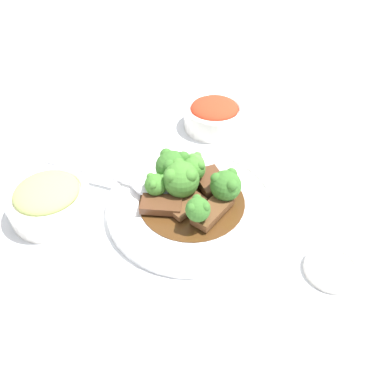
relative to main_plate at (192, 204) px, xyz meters
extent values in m
plane|color=silver|center=(0.00, 0.00, -0.01)|extent=(4.00, 4.00, 0.00)
cylinder|color=white|center=(0.00, 0.00, 0.00)|extent=(0.26, 0.26, 0.01)
torus|color=white|center=(0.00, 0.00, 0.00)|extent=(0.26, 0.26, 0.01)
cylinder|color=#4C2D14|center=(0.00, 0.00, 0.00)|extent=(0.16, 0.16, 0.00)
cube|color=#56331E|center=(-0.04, -0.01, 0.02)|extent=(0.05, 0.06, 0.01)
cube|color=brown|center=(0.02, 0.01, 0.01)|extent=(0.06, 0.04, 0.01)
cube|color=#56331E|center=(0.05, -0.01, 0.01)|extent=(0.07, 0.06, 0.01)
cube|color=brown|center=(-0.01, 0.04, 0.01)|extent=(0.08, 0.05, 0.01)
cylinder|color=#8EB756|center=(0.01, -0.02, 0.01)|extent=(0.02, 0.02, 0.01)
sphere|color=#427F2D|center=(0.01, -0.02, 0.04)|extent=(0.05, 0.05, 0.05)
sphere|color=#427F2D|center=(0.02, -0.02, 0.05)|extent=(0.02, 0.02, 0.02)
sphere|color=#427F2D|center=(0.00, -0.01, 0.05)|extent=(0.02, 0.02, 0.02)
sphere|color=#427F2D|center=(0.00, -0.03, 0.05)|extent=(0.02, 0.02, 0.02)
cylinder|color=#7FA84C|center=(0.00, -0.05, 0.01)|extent=(0.02, 0.02, 0.01)
sphere|color=#387028|center=(0.00, -0.05, 0.04)|extent=(0.05, 0.05, 0.05)
sphere|color=#387028|center=(0.01, -0.04, 0.05)|extent=(0.02, 0.02, 0.02)
sphere|color=#387028|center=(-0.02, -0.05, 0.05)|extent=(0.02, 0.02, 0.02)
sphere|color=#387028|center=(0.00, -0.07, 0.05)|extent=(0.02, 0.02, 0.02)
cylinder|color=#8EB756|center=(-0.04, 0.03, 0.01)|extent=(0.02, 0.02, 0.01)
sphere|color=#387028|center=(-0.04, 0.03, 0.03)|extent=(0.05, 0.05, 0.05)
sphere|color=#387028|center=(-0.04, 0.04, 0.05)|extent=(0.02, 0.02, 0.02)
sphere|color=#387028|center=(-0.05, 0.02, 0.05)|extent=(0.02, 0.02, 0.02)
sphere|color=#387028|center=(-0.03, 0.02, 0.05)|extent=(0.02, 0.02, 0.02)
cylinder|color=#7FA84C|center=(-0.02, -0.03, 0.02)|extent=(0.01, 0.01, 0.02)
sphere|color=#427F2D|center=(-0.02, -0.03, 0.04)|extent=(0.04, 0.04, 0.04)
sphere|color=#427F2D|center=(-0.03, -0.02, 0.05)|extent=(0.01, 0.01, 0.01)
sphere|color=#427F2D|center=(-0.03, -0.04, 0.05)|extent=(0.01, 0.01, 0.01)
sphere|color=#427F2D|center=(-0.01, -0.03, 0.05)|extent=(0.01, 0.01, 0.01)
cylinder|color=#8EB756|center=(0.04, -0.04, 0.01)|extent=(0.01, 0.01, 0.01)
sphere|color=#427F2D|center=(0.04, -0.04, 0.03)|extent=(0.03, 0.03, 0.03)
sphere|color=#427F2D|center=(0.03, -0.03, 0.04)|extent=(0.01, 0.01, 0.01)
sphere|color=#427F2D|center=(0.04, -0.05, 0.04)|extent=(0.01, 0.01, 0.01)
sphere|color=#427F2D|center=(0.05, -0.03, 0.04)|extent=(0.01, 0.01, 0.01)
cylinder|color=#8EB756|center=(-0.03, -0.04, 0.01)|extent=(0.01, 0.01, 0.01)
sphere|color=#4C8E38|center=(-0.03, -0.04, 0.03)|extent=(0.04, 0.04, 0.04)
sphere|color=#4C8E38|center=(-0.04, -0.05, 0.04)|extent=(0.01, 0.01, 0.01)
sphere|color=#4C8E38|center=(-0.03, -0.05, 0.04)|extent=(0.01, 0.01, 0.01)
sphere|color=#4C8E38|center=(-0.03, -0.03, 0.04)|extent=(0.01, 0.01, 0.01)
cylinder|color=#7FA84C|center=(0.02, 0.05, 0.02)|extent=(0.01, 0.01, 0.02)
sphere|color=#387028|center=(0.02, 0.05, 0.04)|extent=(0.03, 0.03, 0.03)
sphere|color=#387028|center=(0.02, 0.04, 0.05)|extent=(0.01, 0.01, 0.01)
sphere|color=#387028|center=(0.03, 0.05, 0.05)|extent=(0.01, 0.01, 0.01)
sphere|color=#387028|center=(0.02, 0.05, 0.05)|extent=(0.01, 0.01, 0.01)
ellipsoid|color=silver|center=(0.04, -0.05, 0.02)|extent=(0.07, 0.08, 0.01)
cylinder|color=silver|center=(0.10, -0.14, 0.01)|extent=(0.10, 0.13, 0.01)
cylinder|color=white|center=(-0.16, -0.16, -0.01)|extent=(0.06, 0.06, 0.01)
cylinder|color=white|center=(-0.16, -0.16, 0.01)|extent=(0.12, 0.12, 0.04)
torus|color=white|center=(-0.16, -0.16, 0.03)|extent=(0.12, 0.12, 0.01)
ellipsoid|color=red|center=(-0.16, -0.16, 0.03)|extent=(0.09, 0.09, 0.03)
cylinder|color=white|center=(0.17, -0.11, -0.01)|extent=(0.07, 0.07, 0.01)
cylinder|color=white|center=(0.17, -0.11, 0.01)|extent=(0.12, 0.12, 0.04)
torus|color=white|center=(0.17, -0.11, 0.03)|extent=(0.12, 0.12, 0.01)
ellipsoid|color=#A3B266|center=(0.17, -0.11, 0.03)|extent=(0.09, 0.09, 0.03)
cylinder|color=white|center=(-0.08, 0.20, -0.01)|extent=(0.07, 0.07, 0.01)
torus|color=white|center=(-0.08, 0.20, 0.00)|extent=(0.07, 0.07, 0.01)
camera|label=1|loc=(0.23, 0.32, 0.40)|focal=35.00mm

